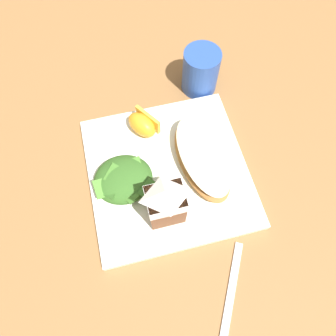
{
  "coord_description": "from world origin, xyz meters",
  "views": [
    {
      "loc": [
        0.05,
        0.21,
        0.51
      ],
      "look_at": [
        0.0,
        0.0,
        0.03
      ],
      "focal_mm": 32.18,
      "sensor_mm": 36.0,
      "label": 1
    }
  ],
  "objects_px": {
    "orange_wedge_front": "(143,124)",
    "metal_fork": "(227,314)",
    "milk_carton": "(166,203)",
    "white_plate": "(168,172)",
    "cheesy_pizza_bread": "(202,160)",
    "drinking_blue_cup": "(200,71)",
    "green_salad_pile": "(123,179)"
  },
  "relations": [
    {
      "from": "white_plate",
      "to": "drinking_blue_cup",
      "type": "relative_size",
      "value": 3.12
    },
    {
      "from": "cheesy_pizza_bread",
      "to": "metal_fork",
      "type": "height_order",
      "value": "cheesy_pizza_bread"
    },
    {
      "from": "cheesy_pizza_bread",
      "to": "drinking_blue_cup",
      "type": "height_order",
      "value": "drinking_blue_cup"
    },
    {
      "from": "green_salad_pile",
      "to": "milk_carton",
      "type": "height_order",
      "value": "milk_carton"
    },
    {
      "from": "white_plate",
      "to": "milk_carton",
      "type": "relative_size",
      "value": 2.55
    },
    {
      "from": "cheesy_pizza_bread",
      "to": "orange_wedge_front",
      "type": "xyz_separation_m",
      "value": [
        0.09,
        -0.1,
        0.0
      ]
    },
    {
      "from": "white_plate",
      "to": "green_salad_pile",
      "type": "relative_size",
      "value": 2.65
    },
    {
      "from": "drinking_blue_cup",
      "to": "milk_carton",
      "type": "bearing_deg",
      "value": 62.4
    },
    {
      "from": "milk_carton",
      "to": "white_plate",
      "type": "bearing_deg",
      "value": -106.56
    },
    {
      "from": "green_salad_pile",
      "to": "milk_carton",
      "type": "xyz_separation_m",
      "value": [
        -0.06,
        0.07,
        0.04
      ]
    },
    {
      "from": "cheesy_pizza_bread",
      "to": "drinking_blue_cup",
      "type": "bearing_deg",
      "value": -105.21
    },
    {
      "from": "drinking_blue_cup",
      "to": "green_salad_pile",
      "type": "bearing_deg",
      "value": 44.36
    },
    {
      "from": "orange_wedge_front",
      "to": "metal_fork",
      "type": "height_order",
      "value": "orange_wedge_front"
    },
    {
      "from": "green_salad_pile",
      "to": "metal_fork",
      "type": "distance_m",
      "value": 0.27
    },
    {
      "from": "green_salad_pile",
      "to": "drinking_blue_cup",
      "type": "relative_size",
      "value": 1.18
    },
    {
      "from": "green_salad_pile",
      "to": "metal_fork",
      "type": "bearing_deg",
      "value": 114.68
    },
    {
      "from": "white_plate",
      "to": "drinking_blue_cup",
      "type": "xyz_separation_m",
      "value": [
        -0.11,
        -0.18,
        0.04
      ]
    },
    {
      "from": "green_salad_pile",
      "to": "orange_wedge_front",
      "type": "distance_m",
      "value": 0.11
    },
    {
      "from": "orange_wedge_front",
      "to": "drinking_blue_cup",
      "type": "xyz_separation_m",
      "value": [
        -0.14,
        -0.09,
        0.01
      ]
    },
    {
      "from": "white_plate",
      "to": "milk_carton",
      "type": "distance_m",
      "value": 0.1
    },
    {
      "from": "white_plate",
      "to": "drinking_blue_cup",
      "type": "height_order",
      "value": "drinking_blue_cup"
    },
    {
      "from": "cheesy_pizza_bread",
      "to": "milk_carton",
      "type": "bearing_deg",
      "value": 40.84
    },
    {
      "from": "white_plate",
      "to": "orange_wedge_front",
      "type": "height_order",
      "value": "orange_wedge_front"
    },
    {
      "from": "cheesy_pizza_bread",
      "to": "metal_fork",
      "type": "bearing_deg",
      "value": 82.89
    },
    {
      "from": "metal_fork",
      "to": "drinking_blue_cup",
      "type": "height_order",
      "value": "drinking_blue_cup"
    },
    {
      "from": "metal_fork",
      "to": "green_salad_pile",
      "type": "bearing_deg",
      "value": -65.32
    },
    {
      "from": "orange_wedge_front",
      "to": "drinking_blue_cup",
      "type": "distance_m",
      "value": 0.16
    },
    {
      "from": "white_plate",
      "to": "green_salad_pile",
      "type": "xyz_separation_m",
      "value": [
        0.08,
        0.01,
        0.03
      ]
    },
    {
      "from": "cheesy_pizza_bread",
      "to": "green_salad_pile",
      "type": "height_order",
      "value": "green_salad_pile"
    },
    {
      "from": "white_plate",
      "to": "green_salad_pile",
      "type": "height_order",
      "value": "green_salad_pile"
    },
    {
      "from": "orange_wedge_front",
      "to": "metal_fork",
      "type": "distance_m",
      "value": 0.35
    },
    {
      "from": "white_plate",
      "to": "orange_wedge_front",
      "type": "bearing_deg",
      "value": -74.94
    }
  ]
}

